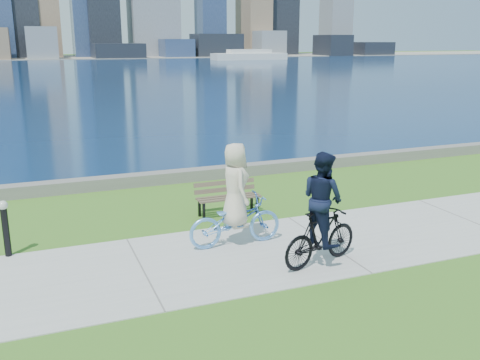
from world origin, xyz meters
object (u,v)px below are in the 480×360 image
object	(u,v)px
park_bench	(227,195)
cyclist_man	(322,218)
bollard_lamp	(5,225)
cyclist_woman	(235,208)

from	to	relation	value
park_bench	cyclist_man	size ratio (longest dim) A/B	0.72
park_bench	bollard_lamp	xyz separation A→B (m)	(-5.11, -0.92, 0.17)
park_bench	bollard_lamp	distance (m)	5.19
cyclist_man	cyclist_woman	bearing A→B (deg)	22.37
cyclist_woman	cyclist_man	size ratio (longest dim) A/B	0.99
bollard_lamp	cyclist_man	bearing A→B (deg)	-25.22
park_bench	cyclist_man	world-z (taller)	cyclist_man
bollard_lamp	park_bench	bearing A→B (deg)	10.18
cyclist_woman	cyclist_man	xyz separation A→B (m)	(1.19, -1.56, 0.12)
cyclist_man	bollard_lamp	bearing A→B (deg)	49.89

